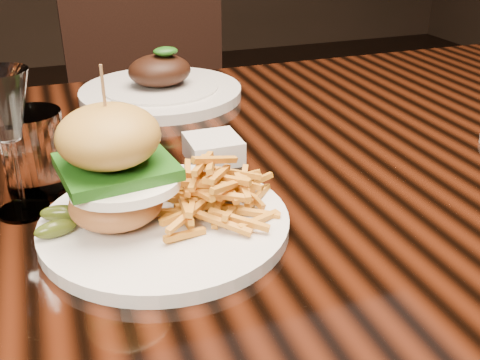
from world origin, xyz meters
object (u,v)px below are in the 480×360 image
object	(u,v)px
dining_table	(235,213)
far_dish	(161,88)
burger_plate	(158,191)
chair_far	(156,103)
wine_glass	(5,112)

from	to	relation	value
dining_table	far_dish	size ratio (longest dim) A/B	5.65
dining_table	burger_plate	size ratio (longest dim) A/B	6.07
chair_far	far_dish	bearing A→B (deg)	-99.24
dining_table	far_dish	distance (m)	0.32
burger_plate	wine_glass	xyz separation A→B (m)	(-0.14, 0.09, 0.07)
burger_plate	chair_far	bearing A→B (deg)	83.44
wine_glass	chair_far	bearing A→B (deg)	70.39
dining_table	chair_far	bearing A→B (deg)	85.67
wine_glass	chair_far	distance (m)	1.04
dining_table	far_dish	world-z (taller)	far_dish
far_dish	chair_far	distance (m)	0.64
far_dish	chair_far	xyz separation A→B (m)	(0.10, 0.59, -0.23)
chair_far	wine_glass	bearing A→B (deg)	-109.19
far_dish	dining_table	bearing A→B (deg)	-83.93
wine_glass	chair_far	xyz separation A→B (m)	(0.33, 0.93, -0.33)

